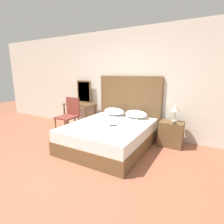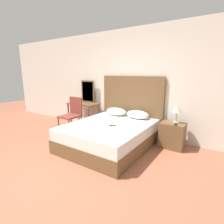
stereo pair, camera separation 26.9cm
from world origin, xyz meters
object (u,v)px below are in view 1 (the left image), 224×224
phone_on_nightstand (175,123)px  vanity_desk (80,108)px  chair (70,113)px  phone_on_bed (113,126)px  nightstand (171,134)px  bed (110,135)px  table_lamp (176,109)px

phone_on_nightstand → vanity_desk: size_ratio=0.18×
phone_on_nightstand → chair: 2.67m
phone_on_bed → vanity_desk: bearing=153.1°
nightstand → phone_on_nightstand: size_ratio=3.41×
chair → vanity_desk: bearing=95.7°
bed → nightstand: 1.37m
bed → table_lamp: 1.56m
phone_on_bed → table_lamp: 1.42m
nightstand → vanity_desk: size_ratio=0.63×
nightstand → table_lamp: table_lamp is taller
bed → table_lamp: size_ratio=5.14×
bed → vanity_desk: (-1.44, 0.72, 0.35)m
bed → phone_on_nightstand: (1.25, 0.61, 0.31)m
nightstand → table_lamp: (0.04, 0.07, 0.56)m
bed → vanity_desk: vanity_desk is taller
phone_on_bed → nightstand: bearing=36.4°
bed → phone_on_bed: size_ratio=12.11×
phone_on_bed → phone_on_nightstand: phone_on_nightstand is taller
table_lamp → bed: bearing=-147.5°
vanity_desk → phone_on_nightstand: bearing=-2.3°
bed → table_lamp: (1.22, 0.77, 0.59)m
bed → phone_on_bed: bearing=-30.9°
phone_on_nightstand → vanity_desk: 2.69m
bed → vanity_desk: 1.64m
phone_on_bed → nightstand: (1.05, 0.78, -0.24)m
bed → phone_on_nightstand: phone_on_nightstand is taller
nightstand → phone_on_nightstand: bearing=-49.8°
phone_on_nightstand → chair: chair is taller
nightstand → vanity_desk: bearing=179.6°
bed → table_lamp: table_lamp is taller
phone_on_bed → phone_on_nightstand: size_ratio=0.99×
bed → chair: chair is taller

